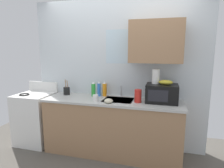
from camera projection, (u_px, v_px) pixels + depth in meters
name	position (u px, v px, depth m)	size (l,w,h in m)	color
kitchen_wall_assembly	(123.00, 70.00, 3.20)	(2.95, 0.42, 2.50)	silver
counter_unit	(112.00, 126.00, 3.09)	(2.18, 0.63, 0.90)	#9E7551
sink_faucet	(121.00, 91.00, 3.20)	(0.03, 0.03, 0.18)	#B2B5BA
stove_range	(36.00, 118.00, 3.47)	(0.60, 0.60, 1.08)	white
microwave	(162.00, 93.00, 2.84)	(0.46, 0.35, 0.27)	black
banana_bunch	(166.00, 82.00, 2.80)	(0.20, 0.11, 0.07)	gold
paper_towel_roll	(156.00, 76.00, 2.87)	(0.11, 0.11, 0.22)	white
dish_soap_bottle_orange	(105.00, 89.00, 3.23)	(0.07, 0.07, 0.25)	orange
dish_soap_bottle_blue	(99.00, 89.00, 3.22)	(0.06, 0.06, 0.25)	blue
dish_soap_bottle_green	(93.00, 89.00, 3.22)	(0.07, 0.07, 0.25)	green
cereal_canister	(138.00, 96.00, 2.84)	(0.10, 0.10, 0.19)	red
mug_white	(96.00, 98.00, 2.93)	(0.08, 0.08, 0.10)	white
utensil_crock	(67.00, 91.00, 3.34)	(0.11, 0.11, 0.27)	black
small_bowl	(108.00, 101.00, 2.82)	(0.13, 0.13, 0.07)	beige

